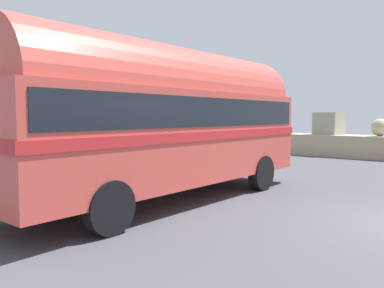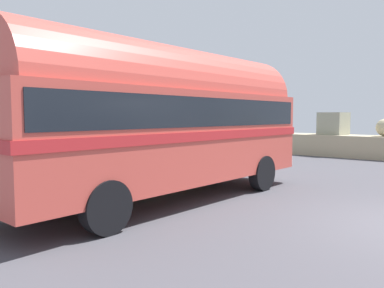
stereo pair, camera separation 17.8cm
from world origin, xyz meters
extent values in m
sphere|color=tan|center=(-13.04, 11.69, 1.55)|extent=(0.90, 0.90, 0.90)
cube|color=tan|center=(-9.04, 11.71, 1.54)|extent=(1.11, 1.12, 0.87)
cube|color=#A0A086|center=(-5.96, 11.91, 1.67)|extent=(1.42, 1.32, 1.15)
sphere|color=#BBAF87|center=(-3.46, 11.78, 1.52)|extent=(0.84, 0.84, 0.84)
cylinder|color=black|center=(-6.31, 1.33, 0.50)|extent=(0.30, 0.96, 0.96)
cylinder|color=black|center=(-4.10, 1.29, 0.50)|extent=(0.30, 0.96, 0.96)
cylinder|color=black|center=(-6.41, -3.87, 0.50)|extent=(0.30, 0.96, 0.96)
cylinder|color=black|center=(-4.20, -3.91, 0.50)|extent=(0.30, 0.96, 0.96)
cube|color=#C94A40|center=(-5.26, -1.29, 1.57)|extent=(2.55, 8.44, 2.10)
cylinder|color=#C94A40|center=(-5.26, -1.29, 2.62)|extent=(2.35, 8.10, 2.20)
cube|color=red|center=(-5.26, -1.29, 1.63)|extent=(2.60, 8.53, 0.20)
cube|color=black|center=(-5.26, -1.29, 2.15)|extent=(2.58, 8.11, 0.64)
cube|color=silver|center=(-5.18, 2.98, 0.70)|extent=(2.28, 0.20, 0.28)
cylinder|color=black|center=(-11.13, 2.27, 0.50)|extent=(0.34, 0.98, 0.96)
cylinder|color=black|center=(-8.92, 2.41, 0.50)|extent=(0.34, 0.98, 0.96)
cylinder|color=black|center=(-8.61, -2.79, 0.50)|extent=(0.34, 0.98, 0.96)
cube|color=#2E7E54|center=(-9.87, -0.26, 1.57)|extent=(2.90, 8.53, 2.10)
cylinder|color=#2E7E54|center=(-9.87, -0.26, 2.62)|extent=(2.68, 8.18, 2.20)
cube|color=gold|center=(-9.87, -0.26, 1.63)|extent=(2.95, 8.62, 0.20)
cube|color=black|center=(-9.87, -0.26, 2.15)|extent=(2.91, 8.20, 0.64)
cube|color=silver|center=(-10.13, 4.00, 0.70)|extent=(2.29, 0.30, 0.28)
camera|label=1|loc=(0.94, -8.04, 2.07)|focal=35.73mm
camera|label=2|loc=(1.08, -7.93, 2.07)|focal=35.73mm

